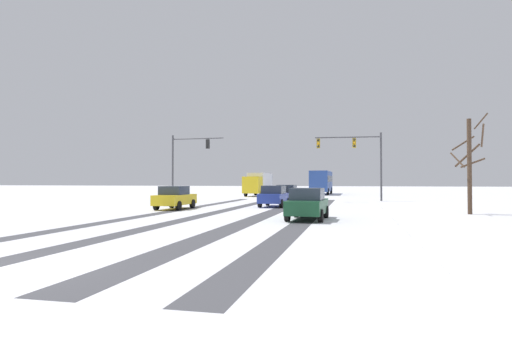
# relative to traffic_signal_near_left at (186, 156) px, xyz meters

# --- Properties ---
(ground_plane) EXTENTS (300.00, 300.00, 0.00)m
(ground_plane) POSITION_rel_traffic_signal_near_left_xyz_m (8.53, -31.10, -4.39)
(ground_plane) COLOR white
(wheel_track_left_lane) EXTENTS (0.96, 38.69, 0.01)m
(wheel_track_left_lane) POSITION_rel_traffic_signal_near_left_xyz_m (4.41, -13.51, -4.38)
(wheel_track_left_lane) COLOR #4C4C51
(wheel_track_left_lane) RESTS_ON ground
(wheel_track_right_lane) EXTENTS (0.98, 38.69, 0.01)m
(wheel_track_right_lane) POSITION_rel_traffic_signal_near_left_xyz_m (7.59, -13.51, -4.38)
(wheel_track_right_lane) COLOR #4C4C51
(wheel_track_right_lane) RESTS_ON ground
(wheel_track_center) EXTENTS (0.99, 38.69, 0.01)m
(wheel_track_center) POSITION_rel_traffic_signal_near_left_xyz_m (13.62, -13.51, -4.38)
(wheel_track_center) COLOR #4C4C51
(wheel_track_center) RESTS_ON ground
(wheel_track_oncoming) EXTENTS (1.18, 38.69, 0.01)m
(wheel_track_oncoming) POSITION_rel_traffic_signal_near_left_xyz_m (11.00, -13.51, -4.38)
(wheel_track_oncoming) COLOR #4C4C51
(wheel_track_oncoming) RESTS_ON ground
(sidewalk_kerb_right) EXTENTS (4.00, 38.69, 0.12)m
(sidewalk_kerb_right) POSITION_rel_traffic_signal_near_left_xyz_m (19.91, -15.27, -4.33)
(sidewalk_kerb_right) COLOR white
(sidewalk_kerb_right) RESTS_ON ground
(traffic_signal_near_left) EXTENTS (5.42, 0.45, 6.50)m
(traffic_signal_near_left) POSITION_rel_traffic_signal_near_left_xyz_m (0.00, 0.00, 0.00)
(traffic_signal_near_left) COLOR #47474C
(traffic_signal_near_left) RESTS_ON ground
(traffic_signal_near_right) EXTENTS (6.17, 0.70, 6.50)m
(traffic_signal_near_right) POSITION_rel_traffic_signal_near_left_xyz_m (16.39, 1.93, 0.26)
(traffic_signal_near_right) COLOR #47474C
(traffic_signal_near_right) RESTS_ON ground
(car_black_lead) EXTENTS (1.90, 4.14, 1.62)m
(car_black_lead) POSITION_rel_traffic_signal_near_left_xyz_m (10.08, -0.62, -3.57)
(car_black_lead) COLOR black
(car_black_lead) RESTS_ON ground
(car_blue_second) EXTENTS (1.93, 4.15, 1.62)m
(car_blue_second) POSITION_rel_traffic_signal_near_left_xyz_m (10.05, -6.90, -3.57)
(car_blue_second) COLOR #233899
(car_blue_second) RESTS_ON ground
(car_yellow_cab_third) EXTENTS (1.85, 4.11, 1.62)m
(car_yellow_cab_third) POSITION_rel_traffic_signal_near_left_xyz_m (3.74, -11.15, -3.57)
(car_yellow_cab_third) COLOR yellow
(car_yellow_cab_third) RESTS_ON ground
(car_dark_green_fourth) EXTENTS (1.96, 4.17, 1.62)m
(car_dark_green_fourth) POSITION_rel_traffic_signal_near_left_xyz_m (13.71, -17.21, -3.57)
(car_dark_green_fourth) COLOR #194C2D
(car_dark_green_fourth) RESTS_ON ground
(bus_oncoming) EXTENTS (2.77, 11.03, 3.38)m
(bus_oncoming) POSITION_rel_traffic_signal_near_left_xyz_m (11.38, 24.17, -2.40)
(bus_oncoming) COLOR #284793
(bus_oncoming) RESTS_ON ground
(box_truck_delivery) EXTENTS (2.54, 7.49, 3.02)m
(box_truck_delivery) POSITION_rel_traffic_signal_near_left_xyz_m (3.72, 15.66, -2.75)
(box_truck_delivery) COLOR yellow
(box_truck_delivery) RESTS_ON ground
(bare_tree_sidewalk_mid) EXTENTS (1.94, 1.94, 5.95)m
(bare_tree_sidewalk_mid) POSITION_rel_traffic_signal_near_left_xyz_m (22.79, -11.40, -1.28)
(bare_tree_sidewalk_mid) COLOR #4C3828
(bare_tree_sidewalk_mid) RESTS_ON ground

